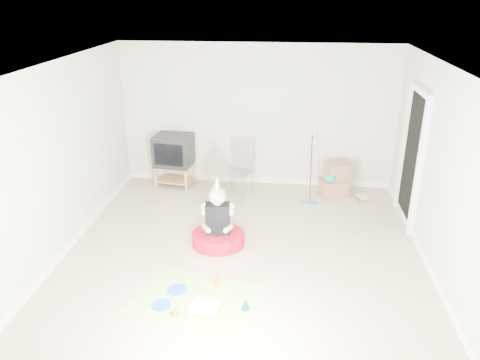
# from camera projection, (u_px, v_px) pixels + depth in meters

# --- Properties ---
(ground) EXTENTS (5.00, 5.00, 0.00)m
(ground) POSITION_uv_depth(u_px,v_px,m) (244.00, 249.00, 6.70)
(ground) COLOR tan
(ground) RESTS_ON ground
(doorway_recess) EXTENTS (0.02, 0.90, 2.05)m
(doorway_recess) POSITION_uv_depth(u_px,v_px,m) (412.00, 159.00, 7.18)
(doorway_recess) COLOR black
(doorway_recess) RESTS_ON ground
(tv_stand) EXTENTS (0.74, 0.54, 0.42)m
(tv_stand) POSITION_uv_depth(u_px,v_px,m) (175.00, 173.00, 8.75)
(tv_stand) COLOR #A17448
(tv_stand) RESTS_ON ground
(crt_tv) EXTENTS (0.72, 0.62, 0.57)m
(crt_tv) POSITION_uv_depth(u_px,v_px,m) (174.00, 150.00, 8.57)
(crt_tv) COLOR black
(crt_tv) RESTS_ON tv_stand
(folding_chair) EXTENTS (0.57, 0.56, 0.99)m
(folding_chair) POSITION_uv_depth(u_px,v_px,m) (237.00, 172.00, 8.15)
(folding_chair) COLOR gray
(folding_chair) RESTS_ON ground
(cardboard_boxes) EXTENTS (0.57, 0.51, 0.60)m
(cardboard_boxes) POSITION_uv_depth(u_px,v_px,m) (335.00, 181.00, 8.31)
(cardboard_boxes) COLOR #9A6A4A
(cardboard_boxes) RESTS_ON ground
(floor_mop) EXTENTS (0.28, 0.38, 1.13)m
(floor_mop) POSITION_uv_depth(u_px,v_px,m) (310.00, 190.00, 8.00)
(floor_mop) COLOR blue
(floor_mop) RESTS_ON ground
(book_pile) EXTENTS (0.24, 0.27, 0.08)m
(book_pile) POSITION_uv_depth(u_px,v_px,m) (362.00, 197.00, 8.25)
(book_pile) COLOR #28784B
(book_pile) RESTS_ON ground
(seated_woman) EXTENTS (0.82, 0.82, 1.08)m
(seated_woman) POSITION_uv_depth(u_px,v_px,m) (218.00, 231.00, 6.71)
(seated_woman) COLOR #A70F1C
(seated_woman) RESTS_ON ground
(party_mat) EXTENTS (1.64, 1.34, 0.01)m
(party_mat) POSITION_uv_depth(u_px,v_px,m) (195.00, 299.00, 5.62)
(party_mat) COLOR #EA318A
(party_mat) RESTS_ON ground
(birthday_cake) EXTENTS (0.36, 0.31, 0.15)m
(birthday_cake) POSITION_uv_depth(u_px,v_px,m) (204.00, 308.00, 5.40)
(birthday_cake) COLOR white
(birthday_cake) RESTS_ON party_mat
(blue_plate_near) EXTENTS (0.25, 0.25, 0.01)m
(blue_plate_near) POSITION_uv_depth(u_px,v_px,m) (177.00, 290.00, 5.78)
(blue_plate_near) COLOR blue
(blue_plate_near) RESTS_ON party_mat
(blue_plate_far) EXTENTS (0.30, 0.30, 0.01)m
(blue_plate_far) POSITION_uv_depth(u_px,v_px,m) (161.00, 305.00, 5.50)
(blue_plate_far) COLOR blue
(blue_plate_far) RESTS_ON party_mat
(orange_cup_near) EXTENTS (0.11, 0.11, 0.09)m
(orange_cup_near) POSITION_uv_depth(u_px,v_px,m) (218.00, 281.00, 5.87)
(orange_cup_near) COLOR orange
(orange_cup_near) RESTS_ON party_mat
(orange_cup_far) EXTENTS (0.09, 0.09, 0.09)m
(orange_cup_far) POSITION_uv_depth(u_px,v_px,m) (175.00, 313.00, 5.31)
(orange_cup_far) COLOR orange
(orange_cup_far) RESTS_ON party_mat
(blue_party_hat) EXTENTS (0.14, 0.14, 0.15)m
(blue_party_hat) POSITION_uv_depth(u_px,v_px,m) (245.00, 304.00, 5.42)
(blue_party_hat) COLOR #1739A1
(blue_party_hat) RESTS_ON party_mat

